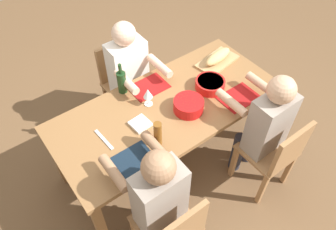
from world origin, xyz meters
The scene contains 20 objects.
ground_plane centered at (0.00, 0.00, 0.00)m, with size 8.00×8.00×0.00m, color brown.
dining_table centered at (0.00, 0.00, 0.66)m, with size 1.92×0.88×0.74m.
chair_near_right centered at (0.53, -0.76, 0.48)m, with size 0.40×0.40×0.85m.
diner_near_right centered at (0.53, -0.58, 0.70)m, with size 0.41×0.53×1.20m.
chair_near_left centered at (-0.53, -0.76, 0.48)m, with size 0.40×0.40×0.85m.
diner_near_left centered at (-0.53, -0.58, 0.70)m, with size 0.41×0.53×1.20m.
chair_far_center centered at (0.00, 0.76, 0.48)m, with size 0.40×0.40×0.85m.
diner_far_center centered at (0.00, 0.58, 0.70)m, with size 0.41×0.53×1.20m.
serving_bowl_salad centered at (0.11, -0.13, 0.80)m, with size 0.24×0.24×0.10m.
serving_bowl_greens centered at (0.42, -0.04, 0.79)m, with size 0.25×0.25×0.08m.
cutting_board centered at (0.70, 0.17, 0.75)m, with size 0.40×0.22×0.02m, color tan.
bread_loaf centered at (0.70, 0.17, 0.81)m, with size 0.32×0.11×0.09m, color tan.
wine_bottle centered at (-0.20, 0.37, 0.85)m, with size 0.08×0.08×0.29m.
beer_bottle centered at (-0.28, -0.26, 0.85)m, with size 0.06×0.06×0.22m, color brown.
wine_glass centered at (-0.11, 0.11, 0.86)m, with size 0.08×0.08×0.17m.
placemat_near_right centered at (0.53, -0.28, 0.74)m, with size 0.32×0.23×0.01m, color maroon.
placemat_near_left centered at (-0.53, -0.28, 0.74)m, with size 0.32×0.23×0.01m, color #142333.
placemat_far_center centered at (0.00, 0.28, 0.74)m, with size 0.32×0.23×0.01m, color maroon.
carving_knife centered at (-0.59, 0.01, 0.74)m, with size 0.23×0.02×0.01m, color silver.
napkin_stack centered at (-0.29, -0.03, 0.75)m, with size 0.14×0.14×0.02m, color white.
Camera 1 is at (-1.09, -1.46, 2.68)m, focal length 34.95 mm.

